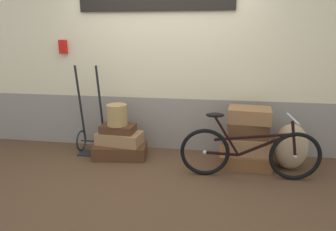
{
  "coord_description": "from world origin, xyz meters",
  "views": [
    {
      "loc": [
        0.7,
        -3.45,
        1.69
      ],
      "look_at": [
        0.13,
        0.24,
        0.67
      ],
      "focal_mm": 31.51,
      "sensor_mm": 36.0,
      "label": 1
    }
  ],
  "objects_px": {
    "suitcase_6": "(249,115)",
    "suitcase_2": "(118,129)",
    "suitcase_4": "(247,144)",
    "suitcase_3": "(244,158)",
    "suitcase_0": "(120,151)",
    "burlap_sack": "(290,147)",
    "suitcase_5": "(247,129)",
    "wicker_basket": "(117,115)",
    "luggage_trolley": "(92,133)",
    "suitcase_1": "(120,138)",
    "bicycle": "(249,152)"
  },
  "relations": [
    {
      "from": "suitcase_1",
      "to": "suitcase_3",
      "type": "bearing_deg",
      "value": 5.77
    },
    {
      "from": "suitcase_6",
      "to": "burlap_sack",
      "type": "distance_m",
      "value": 0.67
    },
    {
      "from": "suitcase_1",
      "to": "suitcase_6",
      "type": "distance_m",
      "value": 1.81
    },
    {
      "from": "suitcase_5",
      "to": "suitcase_2",
      "type": "bearing_deg",
      "value": 177.98
    },
    {
      "from": "suitcase_0",
      "to": "suitcase_1",
      "type": "bearing_deg",
      "value": 102.87
    },
    {
      "from": "suitcase_4",
      "to": "suitcase_3",
      "type": "bearing_deg",
      "value": -149.23
    },
    {
      "from": "suitcase_2",
      "to": "bicycle",
      "type": "xyz_separation_m",
      "value": [
        1.76,
        -0.39,
        -0.09
      ]
    },
    {
      "from": "suitcase_1",
      "to": "suitcase_6",
      "type": "bearing_deg",
      "value": 6.52
    },
    {
      "from": "suitcase_1",
      "to": "suitcase_2",
      "type": "xyz_separation_m",
      "value": [
        -0.02,
        -0.0,
        0.14
      ]
    },
    {
      "from": "suitcase_5",
      "to": "wicker_basket",
      "type": "relative_size",
      "value": 1.68
    },
    {
      "from": "suitcase_2",
      "to": "suitcase_3",
      "type": "bearing_deg",
      "value": 2.58
    },
    {
      "from": "suitcase_3",
      "to": "suitcase_6",
      "type": "height_order",
      "value": "suitcase_6"
    },
    {
      "from": "suitcase_4",
      "to": "burlap_sack",
      "type": "xyz_separation_m",
      "value": [
        0.54,
        -0.03,
        0.01
      ]
    },
    {
      "from": "suitcase_0",
      "to": "suitcase_6",
      "type": "distance_m",
      "value": 1.85
    },
    {
      "from": "suitcase_0",
      "to": "suitcase_6",
      "type": "height_order",
      "value": "suitcase_6"
    },
    {
      "from": "suitcase_0",
      "to": "wicker_basket",
      "type": "height_order",
      "value": "wicker_basket"
    },
    {
      "from": "suitcase_1",
      "to": "luggage_trolley",
      "type": "height_order",
      "value": "luggage_trolley"
    },
    {
      "from": "wicker_basket",
      "to": "luggage_trolley",
      "type": "xyz_separation_m",
      "value": [
        -0.44,
        0.12,
        -0.33
      ]
    },
    {
      "from": "suitcase_1",
      "to": "bicycle",
      "type": "xyz_separation_m",
      "value": [
        1.74,
        -0.39,
        0.05
      ]
    },
    {
      "from": "suitcase_6",
      "to": "wicker_basket",
      "type": "distance_m",
      "value": 1.78
    },
    {
      "from": "suitcase_2",
      "to": "bicycle",
      "type": "relative_size",
      "value": 0.28
    },
    {
      "from": "suitcase_4",
      "to": "suitcase_6",
      "type": "relative_size",
      "value": 1.09
    },
    {
      "from": "suitcase_0",
      "to": "suitcase_2",
      "type": "relative_size",
      "value": 1.56
    },
    {
      "from": "suitcase_0",
      "to": "luggage_trolley",
      "type": "xyz_separation_m",
      "value": [
        -0.47,
        0.15,
        0.19
      ]
    },
    {
      "from": "suitcase_0",
      "to": "suitcase_4",
      "type": "xyz_separation_m",
      "value": [
        1.75,
        0.03,
        0.19
      ]
    },
    {
      "from": "suitcase_5",
      "to": "suitcase_0",
      "type": "bearing_deg",
      "value": 179.15
    },
    {
      "from": "suitcase_3",
      "to": "suitcase_5",
      "type": "distance_m",
      "value": 0.41
    },
    {
      "from": "suitcase_2",
      "to": "suitcase_6",
      "type": "relative_size",
      "value": 0.88
    },
    {
      "from": "suitcase_0",
      "to": "suitcase_2",
      "type": "bearing_deg",
      "value": 123.38
    },
    {
      "from": "luggage_trolley",
      "to": "bicycle",
      "type": "bearing_deg",
      "value": -12.73
    },
    {
      "from": "suitcase_5",
      "to": "wicker_basket",
      "type": "height_order",
      "value": "wicker_basket"
    },
    {
      "from": "suitcase_3",
      "to": "wicker_basket",
      "type": "relative_size",
      "value": 2.24
    },
    {
      "from": "suitcase_0",
      "to": "wicker_basket",
      "type": "relative_size",
      "value": 2.5
    },
    {
      "from": "suitcase_6",
      "to": "luggage_trolley",
      "type": "xyz_separation_m",
      "value": [
        -2.23,
        0.11,
        -0.4
      ]
    },
    {
      "from": "suitcase_0",
      "to": "burlap_sack",
      "type": "bearing_deg",
      "value": -6.65
    },
    {
      "from": "suitcase_4",
      "to": "luggage_trolley",
      "type": "bearing_deg",
      "value": 179.46
    },
    {
      "from": "suitcase_0",
      "to": "luggage_trolley",
      "type": "height_order",
      "value": "luggage_trolley"
    },
    {
      "from": "suitcase_6",
      "to": "suitcase_2",
      "type": "bearing_deg",
      "value": -173.78
    },
    {
      "from": "bicycle",
      "to": "luggage_trolley",
      "type": "bearing_deg",
      "value": 167.27
    },
    {
      "from": "suitcase_5",
      "to": "suitcase_6",
      "type": "bearing_deg",
      "value": -4.83
    },
    {
      "from": "suitcase_4",
      "to": "suitcase_5",
      "type": "height_order",
      "value": "suitcase_5"
    },
    {
      "from": "suitcase_1",
      "to": "suitcase_3",
      "type": "xyz_separation_m",
      "value": [
        1.74,
        -0.02,
        -0.19
      ]
    },
    {
      "from": "suitcase_4",
      "to": "suitcase_6",
      "type": "distance_m",
      "value": 0.4
    },
    {
      "from": "suitcase_0",
      "to": "suitcase_5",
      "type": "height_order",
      "value": "suitcase_5"
    },
    {
      "from": "luggage_trolley",
      "to": "bicycle",
      "type": "relative_size",
      "value": 0.77
    },
    {
      "from": "luggage_trolley",
      "to": "wicker_basket",
      "type": "bearing_deg",
      "value": -15.68
    },
    {
      "from": "suitcase_5",
      "to": "bicycle",
      "type": "xyz_separation_m",
      "value": [
        -0.01,
        -0.39,
        -0.17
      ]
    },
    {
      "from": "wicker_basket",
      "to": "suitcase_1",
      "type": "bearing_deg",
      "value": 43.29
    },
    {
      "from": "suitcase_0",
      "to": "suitcase_5",
      "type": "xyz_separation_m",
      "value": [
        1.74,
        0.04,
        0.4
      ]
    },
    {
      "from": "suitcase_0",
      "to": "burlap_sack",
      "type": "relative_size",
      "value": 1.22
    }
  ]
}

